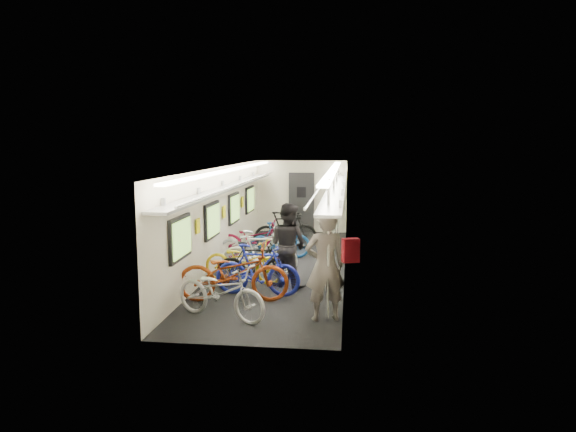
% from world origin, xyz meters
% --- Properties ---
extents(train_car_shell, '(10.00, 10.00, 10.00)m').
position_xyz_m(train_car_shell, '(-0.36, 0.71, 1.66)').
color(train_car_shell, black).
rests_on(train_car_shell, ground).
extents(bicycle_0, '(1.90, 1.28, 0.94)m').
position_xyz_m(bicycle_0, '(-0.55, -3.86, 0.47)').
color(bicycle_0, '#ABAAAF').
rests_on(bicycle_0, ground).
extents(bicycle_1, '(1.72, 0.59, 1.02)m').
position_xyz_m(bicycle_1, '(-0.17, -2.46, 0.51)').
color(bicycle_1, '#1C26A8').
rests_on(bicycle_1, ground).
extents(bicycle_2, '(2.15, 0.96, 1.09)m').
position_xyz_m(bicycle_2, '(-0.55, -2.89, 0.55)').
color(bicycle_2, maroon).
rests_on(bicycle_2, ground).
extents(bicycle_3, '(1.60, 0.57, 0.95)m').
position_xyz_m(bicycle_3, '(-0.36, -1.82, 0.47)').
color(bicycle_3, black).
rests_on(bicycle_3, ground).
extents(bicycle_4, '(1.86, 0.95, 0.93)m').
position_xyz_m(bicycle_4, '(-0.64, -1.55, 0.47)').
color(bicycle_4, yellow).
rests_on(bicycle_4, ground).
extents(bicycle_5, '(1.76, 0.67, 1.03)m').
position_xyz_m(bicycle_5, '(-0.40, -0.94, 0.52)').
color(bicycle_5, white).
rests_on(bicycle_5, ground).
extents(bicycle_6, '(1.88, 0.80, 0.96)m').
position_xyz_m(bicycle_6, '(-0.71, 0.19, 0.48)').
color(bicycle_6, '#ADAEB2').
rests_on(bicycle_6, ground).
extents(bicycle_7, '(1.66, 0.85, 0.96)m').
position_xyz_m(bicycle_7, '(-0.17, 0.83, 0.48)').
color(bicycle_7, navy).
rests_on(bicycle_7, ground).
extents(bicycle_8, '(1.91, 0.71, 1.00)m').
position_xyz_m(bicycle_8, '(-0.83, 0.75, 0.50)').
color(bicycle_8, maroon).
rests_on(bicycle_8, ground).
extents(bicycle_9, '(1.87, 0.98, 1.08)m').
position_xyz_m(bicycle_9, '(-0.18, 2.01, 0.54)').
color(bicycle_9, black).
rests_on(bicycle_9, ground).
extents(passenger_near, '(0.77, 0.61, 1.86)m').
position_xyz_m(passenger_near, '(1.20, -3.71, 0.93)').
color(passenger_near, slate).
rests_on(passenger_near, ground).
extents(passenger_mid, '(1.07, 1.00, 1.75)m').
position_xyz_m(passenger_mid, '(0.34, -1.74, 0.87)').
color(passenger_mid, black).
rests_on(passenger_mid, ground).
extents(backpack, '(0.29, 0.22, 0.38)m').
position_xyz_m(backpack, '(1.62, -4.06, 1.28)').
color(backpack, '#AA111C').
rests_on(backpack, passenger_near).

